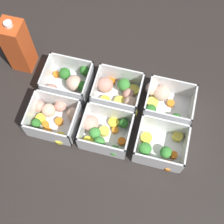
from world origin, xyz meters
name	(u,v)px	position (x,y,z in m)	size (l,w,h in m)	color
ground_plane	(112,116)	(0.00, 0.00, 0.00)	(4.00, 4.00, 0.00)	#282321
container_near_left	(54,116)	(-0.16, -0.06, 0.03)	(0.16, 0.14, 0.08)	white
container_near_center	(103,131)	(-0.01, -0.07, 0.03)	(0.16, 0.13, 0.08)	white
container_near_right	(159,146)	(0.16, -0.07, 0.03)	(0.14, 0.13, 0.08)	white
container_far_left	(68,82)	(-0.16, 0.07, 0.03)	(0.14, 0.14, 0.08)	white
container_far_center	(118,92)	(0.00, 0.07, 0.03)	(0.16, 0.14, 0.08)	white
container_far_right	(164,101)	(0.14, 0.08, 0.03)	(0.16, 0.13, 0.08)	white
juice_carton	(18,46)	(-0.33, 0.11, 0.10)	(0.07, 0.07, 0.20)	#D14C1E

